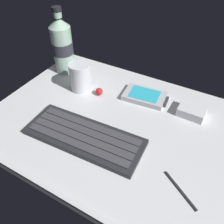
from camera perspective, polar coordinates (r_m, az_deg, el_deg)
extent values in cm
cube|color=silver|center=(62.14, 0.00, -2.73)|extent=(64.00, 48.00, 2.00)
cube|color=silver|center=(49.94, -14.04, -18.21)|extent=(64.00, 1.20, 0.80)
cube|color=#232328|center=(56.93, -6.82, -6.02)|extent=(29.52, 12.45, 1.40)
cube|color=#3D3D42|center=(58.16, -5.19, -3.31)|extent=(26.75, 3.35, 0.30)
cube|color=#3D3D42|center=(56.91, -6.31, -4.72)|extent=(26.75, 3.35, 0.30)
cube|color=#3D3D42|center=(55.71, -7.49, -6.19)|extent=(26.75, 3.35, 0.30)
cube|color=#3D3D42|center=(54.57, -8.72, -7.71)|extent=(26.75, 3.35, 0.30)
cube|color=#B7BABF|center=(68.81, 7.97, 3.91)|extent=(12.68, 8.72, 1.40)
cube|color=#2DB7D1|center=(68.35, 8.03, 4.40)|extent=(8.93, 6.71, 0.10)
cube|color=#333338|center=(67.89, 13.10, 2.49)|extent=(1.16, 3.86, 1.12)
cylinder|color=silver|center=(70.62, -7.77, 8.60)|extent=(6.40, 6.40, 8.50)
cylinder|color=yellow|center=(71.16, -7.69, 7.94)|extent=(5.50, 5.50, 6.12)
cylinder|color=#9EC1A8|center=(79.14, -11.97, 14.72)|extent=(6.60, 6.60, 15.00)
cone|color=#9EC1A8|center=(75.59, -12.97, 20.69)|extent=(6.60, 6.60, 2.80)
cylinder|color=#9EC1A8|center=(74.81, -13.26, 22.32)|extent=(2.51, 2.51, 1.80)
cylinder|color=black|center=(74.34, -13.45, 23.40)|extent=(2.77, 2.77, 1.20)
cylinder|color=#2D2D38|center=(78.81, -12.05, 15.20)|extent=(6.73, 6.73, 3.80)
cube|color=silver|center=(66.00, 19.00, 0.27)|extent=(7.11, 5.74, 2.40)
sphere|color=red|center=(69.32, -3.20, 5.04)|extent=(2.20, 2.20, 2.20)
cylinder|color=#26262B|center=(50.63, 16.42, -17.80)|extent=(8.35, 5.76, 0.70)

